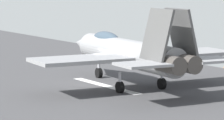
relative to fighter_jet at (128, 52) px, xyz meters
name	(u,v)px	position (x,y,z in m)	size (l,w,h in m)	color
ground_plane	(103,85)	(1.60, 1.08, -2.42)	(400.00, 400.00, 0.00)	slate
runway_strip	(103,85)	(1.59, 1.08, -2.41)	(240.00, 26.00, 0.02)	#454546
fighter_jet	(128,52)	(0.00, 0.00, 0.00)	(16.46, 14.48, 5.61)	#949596
marker_cone_far	(94,43)	(25.23, -12.35, -2.14)	(0.44, 0.44, 0.55)	orange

